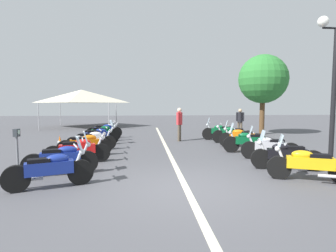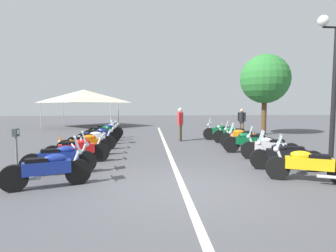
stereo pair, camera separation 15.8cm
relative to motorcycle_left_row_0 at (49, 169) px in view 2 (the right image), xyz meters
The scene contains 24 objects.
ground_plane 3.23m from the motorcycle_left_row_0, 95.56° to the right, with size 80.00×80.00×0.00m, color #4C4C51.
lane_centre_stripe 6.14m from the motorcycle_left_row_0, 31.29° to the right, with size 21.19×0.16×0.01m, color beige.
motorcycle_left_row_0 is the anchor object (origin of this frame).
motorcycle_left_row_1 1.20m from the motorcycle_left_row_0, ahead, with size 0.77×2.00×1.21m.
motorcycle_left_row_2 2.66m from the motorcycle_left_row_0, ahead, with size 0.79×2.12×1.00m.
motorcycle_left_row_3 3.86m from the motorcycle_left_row_0, ahead, with size 0.80×2.00×1.01m.
motorcycle_left_row_4 5.21m from the motorcycle_left_row_0, ahead, with size 0.73×2.09×0.98m.
motorcycle_left_row_5 6.62m from the motorcycle_left_row_0, ahead, with size 1.05×1.97×1.20m.
motorcycle_left_row_6 7.86m from the motorcycle_left_row_0, ahead, with size 1.01×1.92×1.01m.
motorcycle_left_row_7 9.13m from the motorcycle_left_row_0, ahead, with size 0.87×2.00×1.00m.
motorcycle_right_row_0 6.40m from the motorcycle_left_row_0, 89.96° to the right, with size 1.02×1.96×1.20m.
motorcycle_right_row_1 6.57m from the motorcycle_left_row_0, 79.43° to the right, with size 0.88×2.07×1.20m.
motorcycle_right_row_2 7.15m from the motorcycle_left_row_0, 68.12° to the right, with size 0.95×1.95×1.21m.
motorcycle_right_row_3 7.57m from the motorcycle_left_row_0, 57.82° to the right, with size 0.82×2.06×1.22m.
motorcycle_right_row_4 8.47m from the motorcycle_left_row_0, 51.14° to the right, with size 1.02×1.99×1.23m.
motorcycle_right_row_5 9.43m from the motorcycle_left_row_0, 44.96° to the right, with size 0.85×2.11×1.01m.
motorcycle_right_row_6 10.13m from the motorcycle_left_row_0, 39.28° to the right, with size 0.95×2.14×1.23m.
street_lamp_twin_globe 8.50m from the motorcycle_left_row_0, 80.74° to the right, with size 0.32×1.22×4.59m.
parking_meter 2.03m from the motorcycle_left_row_0, 44.69° to the left, with size 0.19×0.14×1.29m.
traffic_cone_0 5.73m from the motorcycle_left_row_0, 15.17° to the left, with size 0.36×0.36×0.61m.
bystander_0 8.75m from the motorcycle_left_row_0, 27.70° to the right, with size 0.49×0.32×1.78m.
bystander_1 13.10m from the motorcycle_left_row_0, 39.20° to the right, with size 0.38×0.42×1.68m.
roadside_tree_0 14.67m from the motorcycle_left_row_0, 43.38° to the right, with size 3.13×3.13×5.16m.
event_tent 17.49m from the motorcycle_left_row_0, 10.52° to the left, with size 5.82×5.82×3.20m.
Camera 2 is at (-6.10, 0.80, 1.99)m, focal length 28.54 mm.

